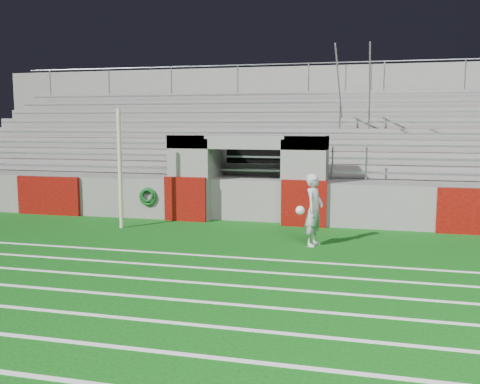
# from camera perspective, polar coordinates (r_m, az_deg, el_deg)

# --- Properties ---
(ground) EXTENTS (90.00, 90.00, 0.00)m
(ground) POSITION_cam_1_polar(r_m,az_deg,el_deg) (13.09, -2.79, -5.74)
(ground) COLOR #0C4B0F
(ground) RESTS_ON ground
(field_post) EXTENTS (0.11, 0.11, 3.38)m
(field_post) POSITION_cam_1_polar(r_m,az_deg,el_deg) (15.41, -12.68, 2.44)
(field_post) COLOR beige
(field_post) RESTS_ON ground
(field_markings) EXTENTS (28.00, 8.09, 0.01)m
(field_markings) POSITION_cam_1_polar(r_m,az_deg,el_deg) (8.63, -12.73, -12.93)
(field_markings) COLOR white
(field_markings) RESTS_ON ground
(stadium_structure) EXTENTS (26.00, 8.48, 5.42)m
(stadium_structure) POSITION_cam_1_polar(r_m,az_deg,el_deg) (20.56, 3.66, 3.25)
(stadium_structure) COLOR slate
(stadium_structure) RESTS_ON ground
(goalkeeper_with_ball) EXTENTS (0.70, 0.72, 1.76)m
(goalkeeper_with_ball) POSITION_cam_1_polar(r_m,az_deg,el_deg) (13.05, 7.87, -1.90)
(goalkeeper_with_ball) COLOR #B2B6BC
(goalkeeper_with_ball) RESTS_ON ground
(hose_coil) EXTENTS (0.57, 0.14, 0.57)m
(hose_coil) POSITION_cam_1_polar(r_m,az_deg,el_deg) (16.72, -9.81, -0.47)
(hose_coil) COLOR #0E4711
(hose_coil) RESTS_ON ground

